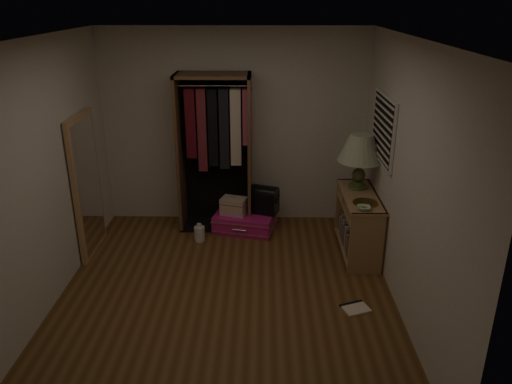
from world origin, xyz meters
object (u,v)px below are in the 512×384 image
(console_bookshelf, at_px, (358,221))
(open_wardrobe, at_px, (217,140))
(white_jug, at_px, (199,233))
(floor_mirror, at_px, (87,186))
(train_case, at_px, (234,206))
(black_bag, at_px, (264,199))
(table_lamp, at_px, (361,149))
(pink_suitcase, at_px, (245,221))

(console_bookshelf, bearing_deg, open_wardrobe, 157.38)
(console_bookshelf, xyz_separation_m, white_jug, (-1.97, 0.22, -0.29))
(floor_mirror, distance_m, white_jug, 1.50)
(train_case, xyz_separation_m, black_bag, (0.41, 0.06, 0.08))
(open_wardrobe, bearing_deg, black_bag, -12.39)
(floor_mirror, distance_m, table_lamp, 3.27)
(console_bookshelf, distance_m, white_jug, 2.00)
(train_case, height_order, white_jug, train_case)
(console_bookshelf, xyz_separation_m, pink_suitcase, (-1.39, 0.56, -0.27))
(floor_mirror, height_order, white_jug, floor_mirror)
(white_jug, bearing_deg, table_lamp, -0.78)
(console_bookshelf, relative_size, black_bag, 2.77)
(white_jug, bearing_deg, pink_suitcase, 30.57)
(console_bookshelf, xyz_separation_m, open_wardrobe, (-1.76, 0.73, 0.81))
(black_bag, relative_size, table_lamp, 0.60)
(black_bag, relative_size, white_jug, 1.71)
(table_lamp, bearing_deg, console_bookshelf, -91.30)
(table_lamp, bearing_deg, pink_suitcase, 165.41)
(floor_mirror, distance_m, pink_suitcase, 2.07)
(open_wardrobe, relative_size, train_case, 5.38)
(console_bookshelf, xyz_separation_m, train_case, (-1.54, 0.54, -0.04))
(black_bag, bearing_deg, white_jug, -136.07)
(open_wardrobe, relative_size, white_jug, 8.65)
(open_wardrobe, relative_size, table_lamp, 3.04)
(black_bag, bearing_deg, pink_suitcase, -152.81)
(black_bag, bearing_deg, console_bookshelf, -7.80)
(console_bookshelf, xyz_separation_m, table_lamp, (0.00, 0.20, 0.85))
(floor_mirror, bearing_deg, train_case, 18.75)
(black_bag, xyz_separation_m, table_lamp, (1.14, -0.40, 0.81))
(white_jug, bearing_deg, floor_mirror, -168.35)
(pink_suitcase, xyz_separation_m, table_lamp, (1.40, -0.36, 1.12))
(console_bookshelf, xyz_separation_m, black_bag, (-1.13, 0.60, 0.04))
(open_wardrobe, bearing_deg, train_case, -41.32)
(open_wardrobe, xyz_separation_m, train_case, (0.22, -0.19, -0.85))
(train_case, distance_m, white_jug, 0.59)
(console_bookshelf, bearing_deg, pink_suitcase, 158.04)
(open_wardrobe, bearing_deg, floor_mirror, -152.46)
(table_lamp, bearing_deg, open_wardrobe, 163.12)
(open_wardrobe, xyz_separation_m, white_jug, (-0.21, -0.51, -1.10))
(floor_mirror, distance_m, train_case, 1.86)
(pink_suitcase, bearing_deg, floor_mirror, -149.33)
(pink_suitcase, relative_size, white_jug, 3.77)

